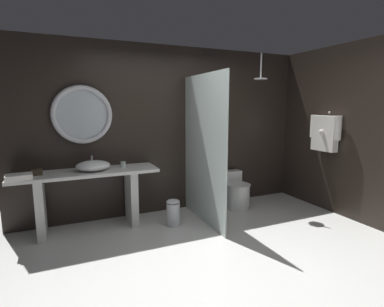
% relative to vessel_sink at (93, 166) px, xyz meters
% --- Properties ---
extents(ground_plane, '(5.76, 5.76, 0.00)m').
position_rel_vessel_sink_xyz_m(ground_plane, '(1.24, -1.54, -0.89)').
color(ground_plane, silver).
extents(back_wall_panel, '(4.80, 0.10, 2.60)m').
position_rel_vessel_sink_xyz_m(back_wall_panel, '(1.24, 0.36, 0.41)').
color(back_wall_panel, black).
rests_on(back_wall_panel, ground_plane).
extents(side_wall_right, '(0.10, 2.47, 2.60)m').
position_rel_vessel_sink_xyz_m(side_wall_right, '(3.59, -0.78, 0.41)').
color(side_wall_right, black).
rests_on(side_wall_right, ground_plane).
extents(vanity_counter, '(1.87, 0.55, 0.82)m').
position_rel_vessel_sink_xyz_m(vanity_counter, '(-0.08, 0.02, -0.35)').
color(vanity_counter, silver).
rests_on(vanity_counter, ground_plane).
extents(vessel_sink, '(0.45, 0.37, 0.19)m').
position_rel_vessel_sink_xyz_m(vessel_sink, '(0.00, 0.00, 0.00)').
color(vessel_sink, white).
rests_on(vessel_sink, vanity_counter).
extents(tumbler_cup, '(0.07, 0.07, 0.08)m').
position_rel_vessel_sink_xyz_m(tumbler_cup, '(0.41, 0.06, -0.03)').
color(tumbler_cup, silver).
rests_on(tumbler_cup, vanity_counter).
extents(tissue_box, '(0.13, 0.10, 0.07)m').
position_rel_vessel_sink_xyz_m(tissue_box, '(-0.68, 0.03, -0.03)').
color(tissue_box, '#3D3323').
rests_on(tissue_box, vanity_counter).
extents(round_wall_mirror, '(0.81, 0.07, 0.81)m').
position_rel_vessel_sink_xyz_m(round_wall_mirror, '(-0.08, 0.27, 0.67)').
color(round_wall_mirror, silver).
extents(shower_glass_panel, '(0.02, 1.31, 2.13)m').
position_rel_vessel_sink_xyz_m(shower_glass_panel, '(1.49, -0.34, 0.17)').
color(shower_glass_panel, silver).
rests_on(shower_glass_panel, ground_plane).
extents(rain_shower_head, '(0.21, 0.21, 0.40)m').
position_rel_vessel_sink_xyz_m(rain_shower_head, '(2.58, -0.15, 1.26)').
color(rain_shower_head, silver).
extents(hanging_bathrobe, '(0.20, 0.57, 0.62)m').
position_rel_vessel_sink_xyz_m(hanging_bathrobe, '(3.45, -0.69, 0.39)').
color(hanging_bathrobe, silver).
extents(toilet, '(0.41, 0.58, 0.58)m').
position_rel_vessel_sink_xyz_m(toilet, '(2.25, -0.00, -0.63)').
color(toilet, white).
rests_on(toilet, ground_plane).
extents(waste_bin, '(0.19, 0.19, 0.38)m').
position_rel_vessel_sink_xyz_m(waste_bin, '(1.02, -0.32, -0.70)').
color(waste_bin, silver).
rests_on(waste_bin, ground_plane).
extents(folded_hand_towel, '(0.31, 0.23, 0.07)m').
position_rel_vessel_sink_xyz_m(folded_hand_towel, '(-0.86, -0.15, -0.04)').
color(folded_hand_towel, silver).
rests_on(folded_hand_towel, vanity_counter).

